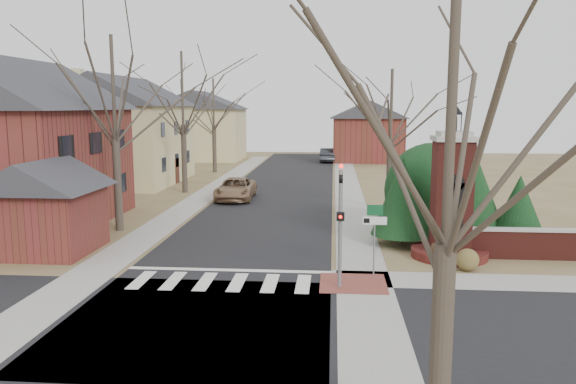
# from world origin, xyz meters

# --- Properties ---
(ground) EXTENTS (120.00, 120.00, 0.00)m
(ground) POSITION_xyz_m (0.00, 0.00, 0.00)
(ground) COLOR brown
(ground) RESTS_ON ground
(main_street) EXTENTS (8.00, 70.00, 0.01)m
(main_street) POSITION_xyz_m (0.00, 22.00, 0.01)
(main_street) COLOR black
(main_street) RESTS_ON ground
(cross_street) EXTENTS (120.00, 8.00, 0.01)m
(cross_street) POSITION_xyz_m (0.00, -3.00, 0.01)
(cross_street) COLOR black
(cross_street) RESTS_ON ground
(crosswalk_zone) EXTENTS (8.00, 2.20, 0.02)m
(crosswalk_zone) POSITION_xyz_m (0.00, 0.80, 0.01)
(crosswalk_zone) COLOR silver
(crosswalk_zone) RESTS_ON ground
(stop_bar) EXTENTS (8.00, 0.35, 0.02)m
(stop_bar) POSITION_xyz_m (0.00, 2.30, 0.01)
(stop_bar) COLOR silver
(stop_bar) RESTS_ON ground
(sidewalk_right_main) EXTENTS (2.00, 60.00, 0.02)m
(sidewalk_right_main) POSITION_xyz_m (5.20, 22.00, 0.01)
(sidewalk_right_main) COLOR gray
(sidewalk_right_main) RESTS_ON ground
(sidewalk_left) EXTENTS (2.00, 60.00, 0.02)m
(sidewalk_left) POSITION_xyz_m (-5.20, 22.00, 0.01)
(sidewalk_left) COLOR gray
(sidewalk_left) RESTS_ON ground
(curb_apron) EXTENTS (2.40, 2.40, 0.02)m
(curb_apron) POSITION_xyz_m (4.80, 1.00, 0.01)
(curb_apron) COLOR brown
(curb_apron) RESTS_ON ground
(traffic_signal_pole) EXTENTS (0.28, 0.41, 4.50)m
(traffic_signal_pole) POSITION_xyz_m (4.30, 0.57, 2.59)
(traffic_signal_pole) COLOR slate
(traffic_signal_pole) RESTS_ON ground
(sign_post) EXTENTS (0.90, 0.07, 2.75)m
(sign_post) POSITION_xyz_m (5.59, 1.99, 1.95)
(sign_post) COLOR slate
(sign_post) RESTS_ON ground
(brick_gate_monument) EXTENTS (3.20, 3.20, 6.47)m
(brick_gate_monument) POSITION_xyz_m (9.00, 4.99, 2.17)
(brick_gate_monument) COLOR #571F19
(brick_gate_monument) RESTS_ON ground
(brick_garden_wall) EXTENTS (7.50, 0.50, 1.30)m
(brick_garden_wall) POSITION_xyz_m (13.50, 5.00, 0.66)
(brick_garden_wall) COLOR #571F19
(brick_garden_wall) RESTS_ON ground
(house_brick_left) EXTENTS (9.80, 11.80, 9.42)m
(house_brick_left) POSITION_xyz_m (-13.01, 9.99, 4.66)
(house_brick_left) COLOR maroon
(house_brick_left) RESTS_ON ground
(house_stucco_left) EXTENTS (9.80, 12.80, 9.28)m
(house_stucco_left) POSITION_xyz_m (-13.50, 27.00, 4.59)
(house_stucco_left) COLOR tan
(house_stucco_left) RESTS_ON ground
(garage_left) EXTENTS (4.80, 4.80, 4.29)m
(garage_left) POSITION_xyz_m (-8.52, 4.49, 2.24)
(garage_left) COLOR maroon
(garage_left) RESTS_ON ground
(house_distant_left) EXTENTS (10.80, 8.80, 8.53)m
(house_distant_left) POSITION_xyz_m (-12.01, 48.00, 4.25)
(house_distant_left) COLOR tan
(house_distant_left) RESTS_ON ground
(house_distant_right) EXTENTS (8.80, 8.80, 7.30)m
(house_distant_right) POSITION_xyz_m (7.99, 47.99, 3.65)
(house_distant_right) COLOR maroon
(house_distant_right) RESTS_ON ground
(evergreen_near) EXTENTS (2.80, 2.80, 4.10)m
(evergreen_near) POSITION_xyz_m (7.20, 7.00, 2.30)
(evergreen_near) COLOR #473D33
(evergreen_near) RESTS_ON ground
(evergreen_mid) EXTENTS (3.40, 3.40, 4.70)m
(evergreen_mid) POSITION_xyz_m (10.50, 8.20, 2.60)
(evergreen_mid) COLOR #473D33
(evergreen_mid) RESTS_ON ground
(evergreen_far) EXTENTS (2.40, 2.40, 3.30)m
(evergreen_far) POSITION_xyz_m (12.50, 7.20, 1.90)
(evergreen_far) COLOR #473D33
(evergreen_far) RESTS_ON ground
(evergreen_mass) EXTENTS (4.80, 4.80, 4.80)m
(evergreen_mass) POSITION_xyz_m (9.00, 9.50, 2.40)
(evergreen_mass) COLOR black
(evergreen_mass) RESTS_ON ground
(bare_tree_0) EXTENTS (8.05, 8.05, 11.15)m
(bare_tree_0) POSITION_xyz_m (-7.00, 9.00, 7.70)
(bare_tree_0) COLOR #473D33
(bare_tree_0) RESTS_ON ground
(bare_tree_1) EXTENTS (8.40, 8.40, 11.64)m
(bare_tree_1) POSITION_xyz_m (-7.00, 22.00, 8.03)
(bare_tree_1) COLOR #473D33
(bare_tree_1) RESTS_ON ground
(bare_tree_2) EXTENTS (7.35, 7.35, 10.19)m
(bare_tree_2) POSITION_xyz_m (-7.50, 35.00, 7.03)
(bare_tree_2) COLOR #473D33
(bare_tree_2) RESTS_ON ground
(bare_tree_3) EXTENTS (7.00, 7.00, 9.70)m
(bare_tree_3) POSITION_xyz_m (7.50, 16.00, 6.69)
(bare_tree_3) COLOR #473D33
(bare_tree_3) RESTS_ON ground
(bare_tree_4) EXTENTS (6.65, 6.65, 9.21)m
(bare_tree_4) POSITION_xyz_m (6.00, -9.00, 6.35)
(bare_tree_4) COLOR #473D33
(bare_tree_4) RESTS_ON ground
(pickup_truck) EXTENTS (2.58, 5.35, 1.47)m
(pickup_truck) POSITION_xyz_m (-2.66, 19.10, 0.73)
(pickup_truck) COLOR #866649
(pickup_truck) RESTS_ON ground
(distant_car) EXTENTS (1.78, 4.89, 1.60)m
(distant_car) POSITION_xyz_m (3.40, 46.11, 0.80)
(distant_car) COLOR #303337
(distant_car) RESTS_ON ground
(dry_shrub_left) EXTENTS (0.89, 0.89, 0.89)m
(dry_shrub_left) POSITION_xyz_m (8.60, 4.60, 0.45)
(dry_shrub_left) COLOR #4B3622
(dry_shrub_left) RESTS_ON ground
(dry_shrub_right) EXTENTS (0.89, 0.89, 0.89)m
(dry_shrub_right) POSITION_xyz_m (9.30, 3.00, 0.44)
(dry_shrub_right) COLOR brown
(dry_shrub_right) RESTS_ON ground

